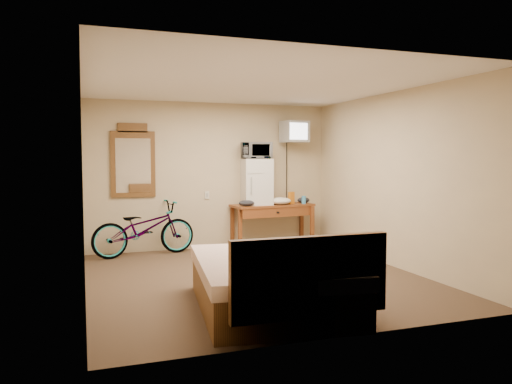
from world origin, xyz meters
The scene contains 13 objects.
room centered at (0.00, 0.00, 1.25)m, with size 4.60×4.64×2.50m.
desk centered at (1.03, 2.00, 0.64)m, with size 1.48×0.69×0.75m.
mini_fridge centered at (0.75, 2.06, 1.15)m, with size 0.52×0.50×0.79m.
microwave centered at (0.75, 2.06, 1.69)m, with size 0.52×0.35×0.29m, color silver.
snack_bag centered at (1.38, 2.01, 0.85)m, with size 0.10×0.06×0.21m, color #CC6D12.
blue_cup centered at (1.59, 1.94, 0.82)m, with size 0.08×0.08×0.14m, color #3B91C8.
cloth_cream centered at (1.12, 1.92, 0.81)m, with size 0.41×0.31×0.12m, color silver.
cloth_dark_a centered at (0.50, 1.86, 0.80)m, with size 0.27×0.20×0.10m, color black.
cloth_dark_b centered at (1.64, 2.07, 0.80)m, with size 0.23×0.18×0.10m, color black.
crt_television centered at (1.44, 2.02, 2.02)m, with size 0.47×0.58×0.37m.
wall_mirror centered at (-1.31, 2.27, 1.50)m, with size 0.71×0.04×1.20m.
bicycle centered at (-1.19, 1.95, 0.44)m, with size 0.58×1.66×0.87m, color black.
bed centered at (-0.27, -1.38, 0.30)m, with size 1.72×2.14×0.90m.
Camera 1 is at (-2.11, -6.08, 1.57)m, focal length 35.00 mm.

